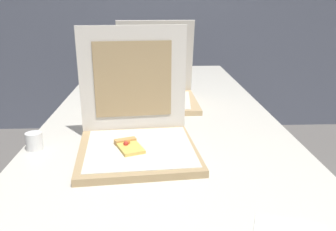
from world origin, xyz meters
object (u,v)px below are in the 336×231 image
Objects in this scene: table at (162,125)px; cup_white_far at (110,89)px; pizza_box_front at (137,134)px; pizza_box_middle at (157,92)px; cup_white_near_left at (34,141)px.

cup_white_far is (-0.26, 0.37, 0.07)m from table.
pizza_box_front is 7.07× the size of cup_white_far.
cup_white_far is at bearing 143.69° from pizza_box_middle.
table is at bearing 38.68° from cup_white_near_left.
cup_white_far is at bearing 97.48° from pizza_box_front.
pizza_box_front reaches higher than cup_white_far.
table is 0.38m from pizza_box_front.
cup_white_far is at bearing 125.15° from table.
cup_white_far is (-0.24, 0.17, -0.03)m from pizza_box_middle.
table is 41.94× the size of cup_white_near_left.
pizza_box_front reaches higher than cup_white_near_left.
pizza_box_front reaches higher than pizza_box_middle.
pizza_box_middle is (0.07, 0.56, -0.00)m from pizza_box_front.
pizza_box_middle reaches higher than table.
cup_white_far is 1.00× the size of cup_white_near_left.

